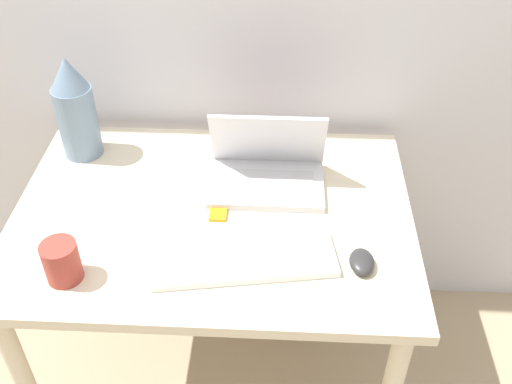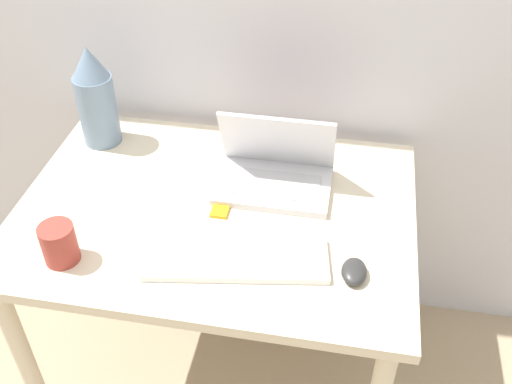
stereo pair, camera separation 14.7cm
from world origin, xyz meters
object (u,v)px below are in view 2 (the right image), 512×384
at_px(vase, 95,97).
at_px(mug, 59,244).
at_px(mouse, 354,271).
at_px(laptop, 275,169).
at_px(keyboard, 236,258).
at_px(mp3_player, 220,210).

bearing_deg(vase, mug, -79.45).
bearing_deg(mouse, laptop, 127.23).
height_order(keyboard, vase, vase).
relative_size(mp3_player, mug, 0.58).
height_order(vase, mug, vase).
bearing_deg(keyboard, laptop, 82.05).
bearing_deg(mp3_player, mouse, -25.03).
distance_m(laptop, mouse, 0.39).
bearing_deg(laptop, mp3_player, -130.34).
bearing_deg(mouse, vase, 151.50).
bearing_deg(laptop, vase, 168.17).
distance_m(vase, mug, 0.51).
xyz_separation_m(mouse, mp3_player, (-0.36, 0.17, -0.01)).
height_order(keyboard, mouse, mouse).
distance_m(laptop, mp3_player, 0.19).
xyz_separation_m(vase, mug, (0.09, -0.49, -0.10)).
relative_size(laptop, mouse, 3.61).
xyz_separation_m(mouse, vase, (-0.78, 0.42, 0.14)).
height_order(laptop, mug, laptop).
xyz_separation_m(mouse, mug, (-0.69, -0.07, 0.04)).
distance_m(laptop, keyboard, 0.32).
bearing_deg(keyboard, mug, -170.85).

